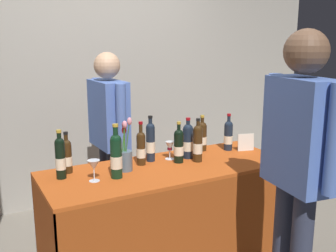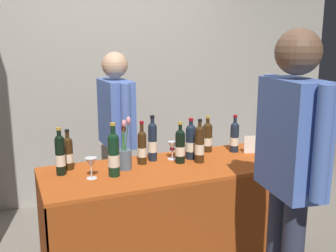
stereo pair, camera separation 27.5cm
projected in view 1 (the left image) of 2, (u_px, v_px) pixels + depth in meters
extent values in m
cube|color=#9E998E|center=(95.00, 60.00, 4.02)|extent=(5.52, 0.12, 2.93)
cube|color=#B74C19|center=(168.00, 168.00, 2.82)|extent=(1.78, 0.69, 0.02)
cube|color=#963E14|center=(192.00, 238.00, 2.62)|extent=(1.78, 0.01, 0.75)
cube|color=#963E14|center=(148.00, 202.00, 3.20)|extent=(1.78, 0.01, 0.75)
cube|color=#963E14|center=(46.00, 248.00, 2.50)|extent=(0.01, 0.69, 0.75)
cube|color=#963E14|center=(260.00, 196.00, 3.32)|extent=(0.01, 0.69, 0.75)
cylinder|color=#192333|center=(228.00, 138.00, 3.23)|extent=(0.07, 0.07, 0.21)
sphere|color=#192333|center=(229.00, 125.00, 3.20)|extent=(0.07, 0.07, 0.07)
cylinder|color=#192333|center=(229.00, 121.00, 3.20)|extent=(0.03, 0.03, 0.08)
cylinder|color=maroon|center=(229.00, 115.00, 3.19)|extent=(0.03, 0.03, 0.02)
cylinder|color=beige|center=(228.00, 140.00, 3.23)|extent=(0.07, 0.07, 0.07)
cylinder|color=#38230F|center=(198.00, 146.00, 2.92)|extent=(0.07, 0.07, 0.24)
sphere|color=#38230F|center=(198.00, 130.00, 2.89)|extent=(0.07, 0.07, 0.07)
cylinder|color=#38230F|center=(198.00, 125.00, 2.89)|extent=(0.03, 0.03, 0.07)
cylinder|color=black|center=(198.00, 120.00, 2.88)|extent=(0.03, 0.03, 0.02)
cylinder|color=beige|center=(198.00, 148.00, 2.92)|extent=(0.07, 0.07, 0.08)
cylinder|color=#192333|center=(188.00, 143.00, 3.01)|extent=(0.08, 0.08, 0.23)
sphere|color=#192333|center=(188.00, 129.00, 2.98)|extent=(0.08, 0.08, 0.08)
cylinder|color=#192333|center=(188.00, 125.00, 2.98)|extent=(0.03, 0.03, 0.07)
cylinder|color=maroon|center=(188.00, 119.00, 2.97)|extent=(0.03, 0.03, 0.02)
cylinder|color=beige|center=(188.00, 146.00, 3.01)|extent=(0.08, 0.08, 0.07)
cylinder|color=#38230F|center=(141.00, 151.00, 2.84)|extent=(0.06, 0.06, 0.21)
sphere|color=#38230F|center=(141.00, 136.00, 2.82)|extent=(0.06, 0.06, 0.06)
cylinder|color=#38230F|center=(141.00, 130.00, 2.81)|extent=(0.03, 0.03, 0.09)
cylinder|color=maroon|center=(141.00, 123.00, 2.80)|extent=(0.03, 0.03, 0.02)
cylinder|color=beige|center=(141.00, 153.00, 2.85)|extent=(0.07, 0.07, 0.07)
cylinder|color=#38230F|center=(202.00, 138.00, 3.21)|extent=(0.08, 0.08, 0.20)
sphere|color=#38230F|center=(202.00, 126.00, 3.19)|extent=(0.08, 0.08, 0.08)
cylinder|color=#38230F|center=(202.00, 122.00, 3.18)|extent=(0.03, 0.03, 0.07)
cylinder|color=#B7932D|center=(202.00, 116.00, 3.17)|extent=(0.03, 0.03, 0.02)
cylinder|color=beige|center=(202.00, 140.00, 3.22)|extent=(0.08, 0.08, 0.06)
cylinder|color=black|center=(61.00, 161.00, 2.56)|extent=(0.07, 0.07, 0.24)
sphere|color=black|center=(59.00, 143.00, 2.54)|extent=(0.06, 0.06, 0.06)
cylinder|color=black|center=(59.00, 138.00, 2.53)|extent=(0.03, 0.03, 0.07)
cylinder|color=#B7932D|center=(59.00, 131.00, 2.52)|extent=(0.03, 0.03, 0.02)
cylinder|color=beige|center=(61.00, 163.00, 2.57)|extent=(0.07, 0.07, 0.08)
cylinder|color=#38230F|center=(67.00, 159.00, 2.67)|extent=(0.07, 0.07, 0.20)
sphere|color=#38230F|center=(66.00, 144.00, 2.65)|extent=(0.07, 0.07, 0.07)
cylinder|color=#38230F|center=(66.00, 139.00, 2.65)|extent=(0.03, 0.03, 0.07)
cylinder|color=black|center=(66.00, 133.00, 2.64)|extent=(0.03, 0.03, 0.02)
cylinder|color=beige|center=(67.00, 161.00, 2.68)|extent=(0.07, 0.07, 0.06)
cylinder|color=black|center=(179.00, 148.00, 2.90)|extent=(0.07, 0.07, 0.22)
sphere|color=black|center=(179.00, 134.00, 2.88)|extent=(0.07, 0.07, 0.07)
cylinder|color=black|center=(179.00, 129.00, 2.87)|extent=(0.03, 0.03, 0.08)
cylinder|color=#B7932D|center=(179.00, 123.00, 2.86)|extent=(0.03, 0.03, 0.02)
cylinder|color=beige|center=(179.00, 151.00, 2.90)|extent=(0.07, 0.07, 0.07)
cylinder|color=black|center=(116.00, 159.00, 2.57)|extent=(0.08, 0.08, 0.26)
sphere|color=black|center=(116.00, 140.00, 2.54)|extent=(0.08, 0.08, 0.08)
cylinder|color=black|center=(116.00, 133.00, 2.53)|extent=(0.03, 0.03, 0.09)
cylinder|color=#B7932D|center=(115.00, 125.00, 2.52)|extent=(0.04, 0.04, 0.02)
cylinder|color=beige|center=(116.00, 162.00, 2.58)|extent=(0.08, 0.08, 0.08)
cylinder|color=#192333|center=(151.00, 144.00, 2.93)|extent=(0.07, 0.07, 0.26)
sphere|color=#192333|center=(150.00, 127.00, 2.90)|extent=(0.06, 0.06, 0.06)
cylinder|color=#192333|center=(150.00, 123.00, 2.89)|extent=(0.03, 0.03, 0.07)
cylinder|color=black|center=(150.00, 117.00, 2.88)|extent=(0.03, 0.03, 0.02)
cylinder|color=beige|center=(151.00, 147.00, 2.93)|extent=(0.07, 0.07, 0.08)
cylinder|color=silver|center=(170.00, 159.00, 3.00)|extent=(0.07, 0.07, 0.00)
cylinder|color=silver|center=(170.00, 155.00, 2.99)|extent=(0.01, 0.01, 0.06)
cone|color=silver|center=(170.00, 146.00, 2.98)|extent=(0.07, 0.07, 0.07)
cylinder|color=#590C19|center=(170.00, 149.00, 2.98)|extent=(0.04, 0.04, 0.02)
cylinder|color=silver|center=(94.00, 181.00, 2.54)|extent=(0.07, 0.07, 0.00)
cylinder|color=silver|center=(94.00, 175.00, 2.53)|extent=(0.01, 0.01, 0.07)
cone|color=silver|center=(94.00, 165.00, 2.51)|extent=(0.08, 0.08, 0.06)
cylinder|color=slate|center=(125.00, 161.00, 2.73)|extent=(0.10, 0.10, 0.14)
cylinder|color=#38722D|center=(125.00, 143.00, 2.70)|extent=(0.01, 0.02, 0.26)
ellipsoid|color=red|center=(124.00, 125.00, 2.66)|extent=(0.03, 0.03, 0.05)
cylinder|color=#38722D|center=(127.00, 141.00, 2.68)|extent=(0.03, 0.04, 0.29)
ellipsoid|color=pink|center=(129.00, 121.00, 2.64)|extent=(0.03, 0.03, 0.05)
cylinder|color=#38722D|center=(124.00, 146.00, 2.70)|extent=(0.03, 0.04, 0.21)
ellipsoid|color=red|center=(124.00, 130.00, 2.69)|extent=(0.03, 0.03, 0.05)
cylinder|color=#38722D|center=(123.00, 143.00, 2.68)|extent=(0.03, 0.02, 0.26)
ellipsoid|color=pink|center=(125.00, 124.00, 2.65)|extent=(0.03, 0.03, 0.05)
cube|color=silver|center=(246.00, 142.00, 3.21)|extent=(0.14, 0.05, 0.14)
cylinder|color=#2D3347|center=(108.00, 186.00, 3.49)|extent=(0.12, 0.12, 0.79)
cylinder|color=#2D3347|center=(115.00, 193.00, 3.35)|extent=(0.12, 0.12, 0.79)
cube|color=#4C6BB7|center=(109.00, 114.00, 3.28)|extent=(0.22, 0.44, 0.56)
sphere|color=tan|center=(107.00, 65.00, 3.19)|extent=(0.22, 0.22, 0.22)
cylinder|color=#4C6BB7|center=(97.00, 107.00, 3.49)|extent=(0.08, 0.08, 0.51)
cylinder|color=#4C6BB7|center=(121.00, 117.00, 3.05)|extent=(0.08, 0.08, 0.51)
cylinder|color=#2D3347|center=(282.00, 249.00, 2.38)|extent=(0.12, 0.12, 0.86)
cube|color=#4C6BB7|center=(300.00, 134.00, 2.15)|extent=(0.27, 0.45, 0.61)
sphere|color=brown|center=(306.00, 51.00, 2.05)|extent=(0.24, 0.24, 0.24)
cylinder|color=#4C6BB7|center=(335.00, 140.00, 1.91)|extent=(0.08, 0.08, 0.56)
cylinder|color=#4C6BB7|center=(273.00, 120.00, 2.38)|extent=(0.08, 0.08, 0.56)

